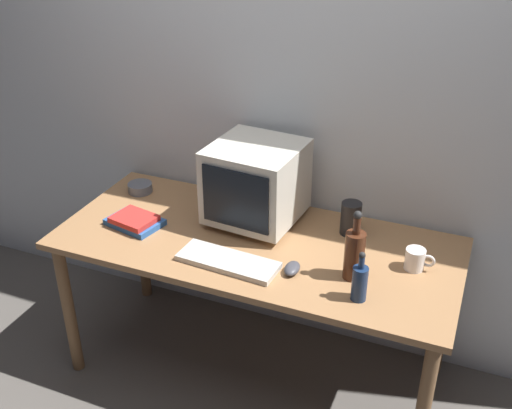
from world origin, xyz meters
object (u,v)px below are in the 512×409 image
at_px(crt_monitor, 256,183).
at_px(metal_canister, 351,218).
at_px(book_stack, 135,221).
at_px(cd_spindle, 140,188).
at_px(bottle_tall, 354,253).
at_px(keyboard, 228,261).
at_px(bottle_short, 360,282).
at_px(computer_mouse, 292,268).
at_px(mug, 416,259).

height_order(crt_monitor, metal_canister, crt_monitor).
relative_size(book_stack, cd_spindle, 2.24).
bearing_deg(crt_monitor, bottle_tall, -27.02).
bearing_deg(keyboard, cd_spindle, 152.02).
bearing_deg(bottle_short, computer_mouse, 166.51).
xyz_separation_m(crt_monitor, cd_spindle, (-0.64, 0.04, -0.17)).
relative_size(crt_monitor, bottle_tall, 1.39).
bearing_deg(computer_mouse, mug, 22.42).
relative_size(crt_monitor, computer_mouse, 4.16).
height_order(bottle_tall, cd_spindle, bottle_tall).
xyz_separation_m(crt_monitor, keyboard, (0.03, -0.37, -0.18)).
relative_size(bottle_short, metal_canister, 1.39).
relative_size(bottle_tall, cd_spindle, 2.49).
bearing_deg(mug, cd_spindle, 173.50).
height_order(bottle_short, book_stack, bottle_short).
bearing_deg(metal_canister, cd_spindle, -179.31).
xyz_separation_m(book_stack, mug, (1.23, 0.14, 0.02)).
distance_m(computer_mouse, bottle_short, 0.30).
bearing_deg(cd_spindle, computer_mouse, -21.58).
relative_size(bottle_tall, book_stack, 1.11).
relative_size(computer_mouse, metal_canister, 0.67).
height_order(keyboard, mug, mug).
height_order(bottle_short, cd_spindle, bottle_short).
height_order(computer_mouse, bottle_short, bottle_short).
relative_size(keyboard, book_stack, 1.56).
xyz_separation_m(computer_mouse, bottle_short, (0.29, -0.07, 0.06)).
distance_m(computer_mouse, cd_spindle, 1.00).
xyz_separation_m(computer_mouse, metal_canister, (0.14, 0.38, 0.06)).
bearing_deg(mug, crt_monitor, 171.15).
distance_m(bottle_short, cd_spindle, 1.30).
relative_size(computer_mouse, cd_spindle, 0.83).
xyz_separation_m(bottle_short, cd_spindle, (-1.22, 0.44, -0.06)).
relative_size(crt_monitor, cd_spindle, 3.47).
bearing_deg(keyboard, mug, 23.40).
bearing_deg(book_stack, computer_mouse, -5.53).
bearing_deg(computer_mouse, metal_canister, 67.59).
bearing_deg(crt_monitor, bottle_short, -34.39).
bearing_deg(keyboard, bottle_short, 1.07).
distance_m(computer_mouse, bottle_tall, 0.26).
bearing_deg(bottle_short, mug, 59.91).
distance_m(book_stack, metal_canister, 0.97).
xyz_separation_m(keyboard, bottle_tall, (0.49, 0.10, 0.10)).
bearing_deg(keyboard, book_stack, 170.63).
height_order(book_stack, metal_canister, metal_canister).
bearing_deg(bottle_tall, metal_canister, 106.56).
xyz_separation_m(bottle_short, book_stack, (-1.07, 0.14, -0.05)).
xyz_separation_m(crt_monitor, metal_canister, (0.43, 0.05, -0.12)).
xyz_separation_m(keyboard, metal_canister, (0.40, 0.43, 0.06)).
relative_size(mug, metal_canister, 0.80).
bearing_deg(bottle_short, metal_canister, 108.55).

